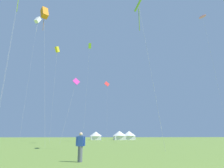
# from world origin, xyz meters

# --- Properties ---
(kite_yellow_box) EXTENTS (1.35, 1.37, 23.51)m
(kite_yellow_box) POSITION_xyz_m (-12.48, 43.95, 22.62)
(kite_yellow_box) COLOR yellow
(kite_yellow_box) RESTS_ON ground
(kite_red_diamond) EXTENTS (1.73, 2.96, 17.38)m
(kite_red_diamond) POSITION_xyz_m (1.21, 53.00, 16.17)
(kite_red_diamond) COLOR red
(kite_red_diamond) RESTS_ON ground
(kite_orange_box) EXTENTS (3.31, 3.39, 24.06)m
(kite_orange_box) POSITION_xyz_m (-12.69, 28.59, 22.87)
(kite_orange_box) COLOR orange
(kite_orange_box) RESTS_ON ground
(kite_pink_parafoil) EXTENTS (2.68, 2.01, 29.46)m
(kite_pink_parafoil) POSITION_xyz_m (22.19, 34.70, 28.89)
(kite_pink_parafoil) COLOR pink
(kite_pink_parafoil) RESTS_ON ground
(kite_magenta_diamond) EXTENTS (3.23, 2.49, 13.75)m
(kite_magenta_diamond) POSITION_xyz_m (-7.04, 37.90, 12.64)
(kite_magenta_diamond) COLOR #E02DA3
(kite_magenta_diamond) RESTS_ON ground
(kite_lime_box) EXTENTS (1.51, 1.20, 28.86)m
(kite_lime_box) POSITION_xyz_m (-4.22, 52.03, 27.91)
(kite_lime_box) COLOR #99DB2D
(kite_lime_box) RESTS_ON ground
(kite_white_box) EXTENTS (1.71, 3.44, 33.15)m
(kite_white_box) POSITION_xyz_m (-18.58, 46.18, 31.98)
(kite_white_box) COLOR white
(kite_white_box) RESTS_ON ground
(kite_lime_diamond) EXTENTS (2.32, 2.84, 19.01)m
(kite_lime_diamond) POSITION_xyz_m (1.44, 17.02, 17.43)
(kite_lime_diamond) COLOR #99DB2D
(kite_lime_diamond) RESTS_ON ground
(person_spectator) EXTENTS (0.57, 0.30, 1.73)m
(person_spectator) POSITION_xyz_m (-4.98, 8.63, 0.85)
(person_spectator) COLOR #565B66
(person_spectator) RESTS_ON ground
(festival_tent_left) EXTENTS (4.56, 4.56, 2.97)m
(festival_tent_left) POSITION_xyz_m (-0.93, 70.41, 1.64)
(festival_tent_left) COLOR white
(festival_tent_left) RESTS_ON ground
(festival_tent_center) EXTENTS (4.99, 4.99, 3.24)m
(festival_tent_center) POSITION_xyz_m (7.75, 70.41, 1.80)
(festival_tent_center) COLOR white
(festival_tent_center) RESTS_ON ground
(festival_tent_right) EXTENTS (4.92, 4.92, 3.20)m
(festival_tent_right) POSITION_xyz_m (11.34, 70.41, 1.77)
(festival_tent_right) COLOR white
(festival_tent_right) RESTS_ON ground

